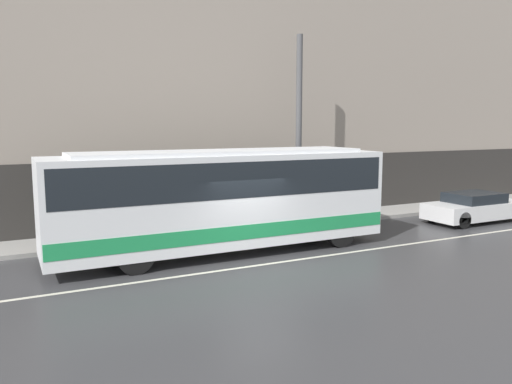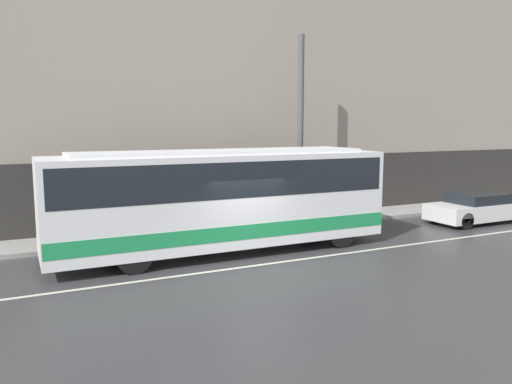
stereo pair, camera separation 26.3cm
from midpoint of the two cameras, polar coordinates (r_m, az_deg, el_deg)
ground_plane at (r=14.97m, az=-0.31°, el=-8.39°), size 60.00×60.00×0.00m
sidewalk at (r=19.52m, az=-7.02°, el=-4.42°), size 60.00×2.21×0.15m
building_facade at (r=20.42m, az=-8.55°, el=14.50°), size 60.00×0.35×13.63m
lane_stripe at (r=14.97m, az=-0.31°, el=-8.38°), size 54.00×0.14×0.01m
transit_bus at (r=16.08m, az=-4.29°, el=-0.42°), size 11.02×2.48×3.35m
sedan_white_front at (r=23.41m, az=23.46°, el=-1.63°), size 4.64×1.85×1.27m
utility_pole_near at (r=20.58m, az=4.54°, el=7.08°), size 0.25×0.25×7.58m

